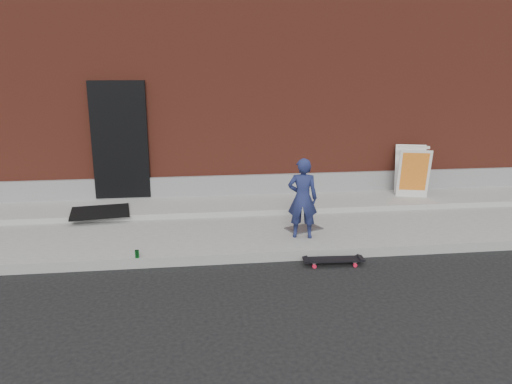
{
  "coord_description": "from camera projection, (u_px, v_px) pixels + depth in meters",
  "views": [
    {
      "loc": [
        -1.2,
        -6.76,
        2.88
      ],
      "look_at": [
        -0.25,
        0.8,
        0.87
      ],
      "focal_mm": 35.0,
      "sensor_mm": 36.0,
      "label": 1
    }
  ],
  "objects": [
    {
      "name": "ground",
      "position": [
        279.0,
        262.0,
        7.37
      ],
      "size": [
        80.0,
        80.0,
        0.0
      ],
      "primitive_type": "plane",
      "color": "black",
      "rests_on": "ground"
    },
    {
      "name": "utility_plate",
      "position": [
        304.0,
        228.0,
        8.35
      ],
      "size": [
        0.65,
        0.54,
        0.02
      ],
      "primitive_type": "cube",
      "rotation": [
        0.0,
        0.0,
        0.4
      ],
      "color": "#56575B",
      "rests_on": "sidewalk"
    },
    {
      "name": "skateboard",
      "position": [
        333.0,
        260.0,
        7.23
      ],
      "size": [
        0.87,
        0.27,
        0.1
      ],
      "color": "red",
      "rests_on": "ground"
    },
    {
      "name": "child",
      "position": [
        303.0,
        198.0,
        7.81
      ],
      "size": [
        0.52,
        0.4,
        1.28
      ],
      "primitive_type": "imported",
      "rotation": [
        0.0,
        0.0,
        2.92
      ],
      "color": "#1C234F",
      "rests_on": "sidewalk"
    },
    {
      "name": "sidewalk",
      "position": [
        265.0,
        225.0,
        8.79
      ],
      "size": [
        20.0,
        3.0,
        0.15
      ],
      "primitive_type": "cube",
      "color": "slate",
      "rests_on": "ground"
    },
    {
      "name": "pizza_sign",
      "position": [
        412.0,
        171.0,
        9.9
      ],
      "size": [
        0.77,
        0.84,
        1.0
      ],
      "color": "silver",
      "rests_on": "apron"
    },
    {
      "name": "apron",
      "position": [
        258.0,
        204.0,
        9.62
      ],
      "size": [
        20.0,
        1.2,
        0.1
      ],
      "primitive_type": "cube",
      "color": "gray",
      "rests_on": "sidewalk"
    },
    {
      "name": "doormat",
      "position": [
        100.0,
        212.0,
        8.9
      ],
      "size": [
        1.11,
        0.95,
        0.03
      ],
      "primitive_type": "cube",
      "rotation": [
        0.0,
        0.0,
        0.14
      ],
      "color": "black",
      "rests_on": "apron"
    },
    {
      "name": "building",
      "position": [
        236.0,
        75.0,
        13.44
      ],
      "size": [
        20.0,
        8.1,
        5.0
      ],
      "color": "maroon",
      "rests_on": "ground"
    },
    {
      "name": "soda_can",
      "position": [
        137.0,
        254.0,
        7.12
      ],
      "size": [
        0.07,
        0.07,
        0.11
      ],
      "primitive_type": "cylinder",
      "rotation": [
        0.0,
        0.0,
        0.25
      ],
      "color": "#167128",
      "rests_on": "sidewalk"
    }
  ]
}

